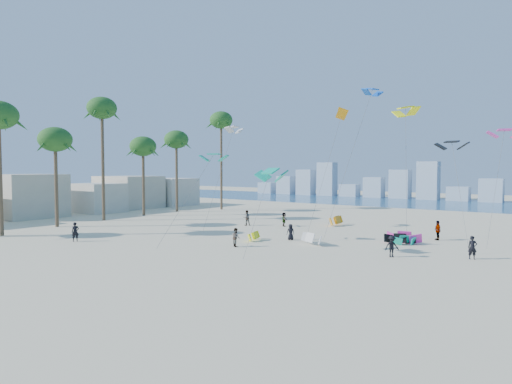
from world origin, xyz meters
The scene contains 10 objects.
ground centered at (0.00, 0.00, 0.00)m, with size 220.00×220.00×0.00m, color beige.
ocean centered at (0.00, 72.00, 0.01)m, with size 220.00×220.00×0.00m, color navy.
kitesurfer_near centered at (-9.34, 4.47, 0.90)m, with size 0.65×0.43×1.79m, color black.
kitesurfer_mid centered at (4.35, 11.24, 0.81)m, with size 0.79×0.62×1.62m, color gray.
kitesurfers_far centered at (8.38, 21.13, 0.86)m, with size 26.44×11.64×1.86m.
grounded_kites centered at (10.53, 21.76, 0.46)m, with size 14.19×17.84×1.03m.
flying_kites centered at (11.85, 20.27, 10.39)m, with size 34.95×21.72×14.98m.
palm_row centered at (-21.49, 16.19, 11.58)m, with size 9.69×44.80×16.24m.
beachfront_buildings centered at (-33.69, 20.82, 2.67)m, with size 11.50×43.00×6.00m.
distant_skyline centered at (-1.19, 82.00, 3.09)m, with size 85.00×3.00×8.40m.
Camera 1 is at (28.09, -17.89, 6.71)m, focal length 30.67 mm.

